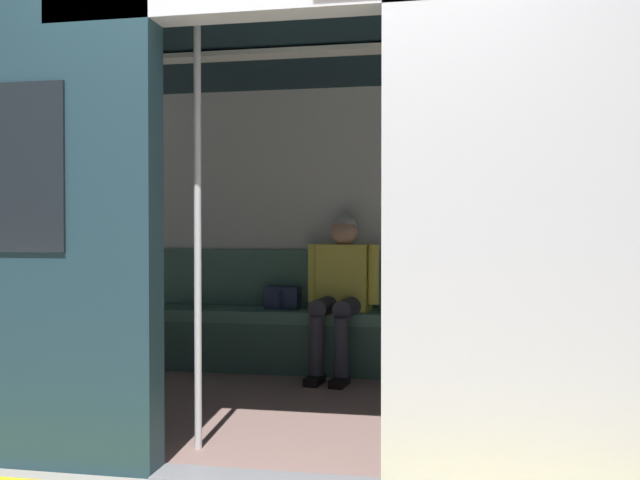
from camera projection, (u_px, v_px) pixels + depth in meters
train_car at (308, 155)px, 4.17m from camera, size 6.40×2.75×2.32m
bench_seat at (345, 326)px, 5.18m from camera, size 3.21×0.44×0.47m
person_seated at (341, 283)px, 5.13m from camera, size 0.55×0.70×1.20m
handbag at (283, 298)px, 5.35m from camera, size 0.26×0.15×0.17m
book at (404, 310)px, 5.12m from camera, size 0.22×0.26×0.03m
grab_pole_door at (198, 229)px, 3.40m from camera, size 0.04×0.04×2.18m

